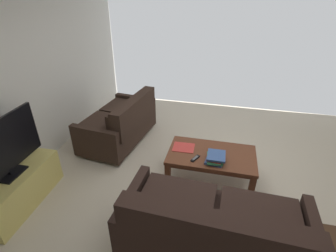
{
  "coord_description": "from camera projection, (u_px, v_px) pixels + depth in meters",
  "views": [
    {
      "loc": [
        -0.03,
        2.6,
        2.36
      ],
      "look_at": [
        0.58,
        0.05,
        0.92
      ],
      "focal_mm": 26.94,
      "sensor_mm": 36.0,
      "label": 1
    }
  ],
  "objects": [
    {
      "name": "wall_right",
      "position": [
        14.0,
        75.0,
        3.23
      ],
      "size": [
        0.12,
        5.69,
        2.76
      ],
      "primitive_type": "cube",
      "color": "silver",
      "rests_on": "ground"
    },
    {
      "name": "loveseat_near",
      "position": [
        121.0,
        123.0,
        4.27
      ],
      "size": [
        0.98,
        1.52,
        0.83
      ],
      "color": "black",
      "rests_on": "ground"
    },
    {
      "name": "flat_tv",
      "position": [
        2.0,
        149.0,
        2.76
      ],
      "size": [
        0.21,
        1.09,
        0.69
      ],
      "color": "black",
      "rests_on": "tv_stand"
    },
    {
      "name": "sofa_main",
      "position": [
        214.0,
        231.0,
        2.35
      ],
      "size": [
        1.81,
        0.91,
        0.86
      ],
      "color": "black",
      "rests_on": "ground"
    },
    {
      "name": "coffee_table",
      "position": [
        211.0,
        158.0,
        3.36
      ],
      "size": [
        1.15,
        0.67,
        0.44
      ],
      "color": "brown",
      "rests_on": "ground"
    },
    {
      "name": "ground_plane",
      "position": [
        211.0,
        190.0,
        3.36
      ],
      "size": [
        5.26,
        5.69,
        0.01
      ],
      "primitive_type": "cube",
      "color": "beige"
    },
    {
      "name": "tv_stand",
      "position": [
        17.0,
        189.0,
        3.05
      ],
      "size": [
        0.49,
        1.14,
        0.45
      ],
      "color": "#D8C666",
      "rests_on": "ground"
    },
    {
      "name": "book_stack",
      "position": [
        215.0,
        158.0,
        3.17
      ],
      "size": [
        0.25,
        0.3,
        0.1
      ],
      "color": "#385693",
      "rests_on": "coffee_table"
    },
    {
      "name": "tv_remote",
      "position": [
        195.0,
        158.0,
        3.22
      ],
      "size": [
        0.11,
        0.16,
        0.02
      ],
      "color": "black",
      "rests_on": "coffee_table"
    },
    {
      "name": "loose_magazine",
      "position": [
        184.0,
        147.0,
        3.45
      ],
      "size": [
        0.3,
        0.25,
        0.01
      ],
      "primitive_type": "cube",
      "rotation": [
        0.0,
        0.0,
        4.75
      ],
      "color": "#C63833",
      "rests_on": "coffee_table"
    }
  ]
}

